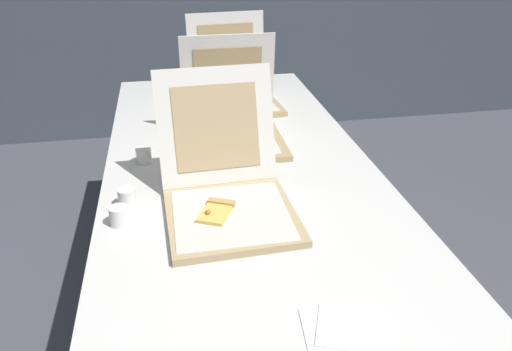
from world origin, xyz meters
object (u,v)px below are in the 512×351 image
at_px(cup_white_mid, 144,156).
at_px(cup_white_near_center, 127,197).
at_px(pizza_box_front, 227,195).
at_px(table, 242,181).
at_px(pizza_box_middle, 233,128).
at_px(pizza_box_back, 235,92).
at_px(cup_white_near_left, 119,216).
at_px(napkin_pile, 341,330).

bearing_deg(cup_white_mid, cup_white_near_center, -98.71).
height_order(pizza_box_front, cup_white_near_center, pizza_box_front).
height_order(table, pizza_box_middle, pizza_box_middle).
relative_size(pizza_box_back, cup_white_near_center, 7.57).
bearing_deg(cup_white_near_center, cup_white_mid, 81.29).
xyz_separation_m(pizza_box_front, pizza_box_back, (0.16, 0.92, 0.00)).
distance_m(pizza_box_middle, cup_white_mid, 0.36).
xyz_separation_m(table, cup_white_near_center, (-0.37, -0.17, 0.07)).
height_order(cup_white_near_left, cup_white_mid, same).
xyz_separation_m(cup_white_near_left, cup_white_mid, (0.06, 0.39, 0.00)).
relative_size(pizza_box_front, napkin_pile, 2.80).
bearing_deg(cup_white_near_center, pizza_box_front, -15.90).
bearing_deg(pizza_box_back, napkin_pile, -94.79).
bearing_deg(cup_white_near_left, napkin_pile, -46.07).
relative_size(cup_white_near_left, cup_white_mid, 1.00).
height_order(cup_white_mid, napkin_pile, cup_white_mid).
relative_size(pizza_box_middle, cup_white_mid, 6.89).
height_order(cup_white_near_left, napkin_pile, cup_white_near_left).
bearing_deg(pizza_box_back, table, -101.78).
bearing_deg(table, napkin_pile, -83.35).
bearing_deg(table, pizza_box_back, 83.68).
relative_size(table, napkin_pile, 12.50).
xyz_separation_m(table, pizza_box_front, (-0.08, -0.26, 0.10)).
relative_size(pizza_box_middle, cup_white_near_left, 6.89).
bearing_deg(pizza_box_front, pizza_box_back, 77.89).
xyz_separation_m(pizza_box_back, cup_white_near_center, (-0.45, -0.84, -0.03)).
distance_m(cup_white_near_left, cup_white_near_center, 0.10).
bearing_deg(napkin_pile, pizza_box_middle, 94.70).
distance_m(cup_white_near_left, napkin_pile, 0.70).
relative_size(pizza_box_front, cup_white_near_left, 8.87).
distance_m(table, cup_white_near_left, 0.48).
distance_m(pizza_box_back, cup_white_mid, 0.69).
relative_size(table, pizza_box_front, 4.46).
relative_size(table, cup_white_mid, 39.53).
bearing_deg(table, pizza_box_middle, 88.43).
xyz_separation_m(pizza_box_front, cup_white_mid, (-0.25, 0.37, -0.03)).
bearing_deg(pizza_box_front, cup_white_near_center, 161.55).
relative_size(pizza_box_middle, napkin_pile, 2.18).
height_order(pizza_box_middle, pizza_box_back, pizza_box_back).
xyz_separation_m(table, pizza_box_back, (0.07, 0.67, 0.10)).
relative_size(pizza_box_back, napkin_pile, 2.39).
xyz_separation_m(pizza_box_back, napkin_pile, (0.02, -1.44, -0.05)).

